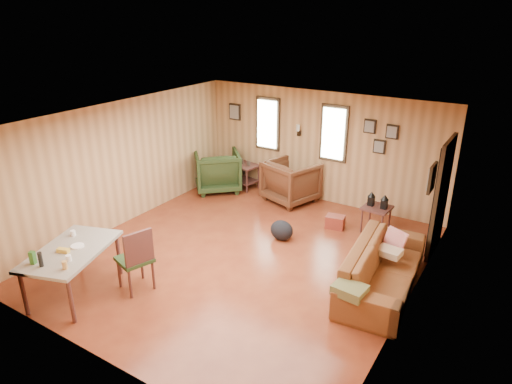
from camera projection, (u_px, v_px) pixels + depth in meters
room at (261, 188)px, 7.56m from camera, size 5.54×6.04×2.44m
sofa at (384, 261)px, 6.82m from camera, size 0.90×2.39×0.91m
recliner_brown at (291, 179)px, 9.93m from camera, size 1.22×1.18×1.01m
recliner_green at (217, 169)px, 10.55m from camera, size 1.36×1.36×1.02m
end_table at (245, 172)px, 10.70m from camera, size 0.64×0.59×0.71m
side_table at (377, 206)px, 8.53m from camera, size 0.52×0.52×0.79m
cooler at (335, 222)px, 8.83m from camera, size 0.39×0.31×0.25m
backpack at (282, 230)px, 8.36m from camera, size 0.49×0.40×0.38m
sofa_pillows at (373, 266)px, 6.60m from camera, size 0.56×1.84×0.38m
dining_table at (71, 254)px, 6.59m from camera, size 1.29×1.65×0.95m
dining_chair at (136, 257)px, 6.70m from camera, size 0.58×0.58×1.03m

